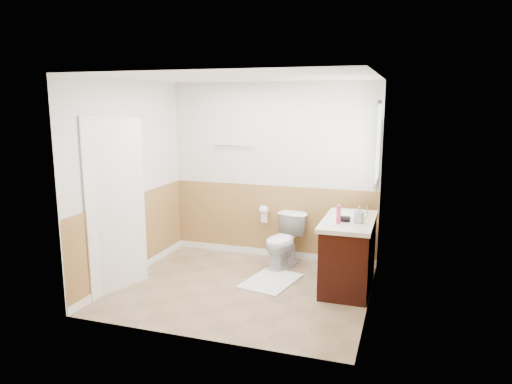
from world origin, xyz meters
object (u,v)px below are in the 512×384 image
(bath_mat, at_px, (271,281))
(lotion_bottle, at_px, (338,214))
(toilet, at_px, (283,241))
(soap_dispenser, at_px, (359,215))
(vanity_cabinet, at_px, (348,255))

(bath_mat, height_order, lotion_bottle, lotion_bottle)
(toilet, height_order, soap_dispenser, soap_dispenser)
(lotion_bottle, bearing_deg, soap_dispenser, 26.07)
(soap_dispenser, bearing_deg, bath_mat, 179.60)
(bath_mat, relative_size, soap_dispenser, 4.03)
(vanity_cabinet, height_order, lotion_bottle, lotion_bottle)
(toilet, distance_m, soap_dispenser, 1.35)
(bath_mat, relative_size, vanity_cabinet, 0.73)
(soap_dispenser, bearing_deg, vanity_cabinet, 128.72)
(toilet, relative_size, soap_dispenser, 3.62)
(bath_mat, bearing_deg, toilet, 90.00)
(lotion_bottle, relative_size, soap_dispenser, 1.11)
(toilet, bearing_deg, soap_dispenser, -18.13)
(vanity_cabinet, distance_m, soap_dispenser, 0.58)
(toilet, relative_size, lotion_bottle, 3.27)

